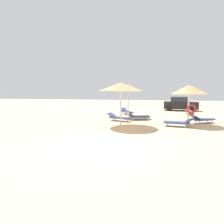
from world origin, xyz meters
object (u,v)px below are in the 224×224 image
at_px(parasol_0, 128,88).
at_px(parasol_2, 189,90).
at_px(lounger_5, 126,111).
at_px(bench_0, 190,112).
at_px(lounger_4, 118,117).
at_px(parasol_4, 121,87).
at_px(parked_car, 180,104).
at_px(lounger_0, 138,116).
at_px(lounger_2, 179,122).
at_px(lounger_7, 202,119).

relative_size(parasol_0, parasol_2, 1.05).
bearing_deg(lounger_5, bench_0, 0.69).
bearing_deg(lounger_4, parasol_2, -3.08).
xyz_separation_m(parasol_4, parked_car, (5.89, 11.06, -1.94)).
xyz_separation_m(parasol_2, lounger_0, (-3.79, 1.21, -2.23)).
relative_size(lounger_2, lounger_4, 0.99).
relative_size(parasol_2, lounger_2, 1.47).
height_order(parasol_4, lounger_7, parasol_4).
height_order(lounger_0, parked_car, parked_car).
bearing_deg(lounger_2, lounger_5, 125.90).
bearing_deg(parasol_2, parasol_4, -163.08).
relative_size(lounger_0, parked_car, 0.47).
distance_m(lounger_5, parked_car, 7.89).
distance_m(parasol_0, lounger_5, 3.14).
distance_m(lounger_2, parked_car, 11.04).
bearing_deg(lounger_2, lounger_7, 42.09).
distance_m(parasol_2, bench_0, 5.40).
distance_m(lounger_0, bench_0, 6.12).
relative_size(lounger_0, lounger_4, 0.98).
relative_size(lounger_5, parked_car, 0.46).
height_order(lounger_4, bench_0, lounger_4).
bearing_deg(parasol_2, parasol_0, 150.26).
relative_size(parasol_0, parked_car, 0.74).
bearing_deg(parasol_2, parked_car, 84.10).
bearing_deg(parasol_0, lounger_7, -20.32).
distance_m(lounger_0, lounger_5, 3.78).
distance_m(lounger_5, lounger_7, 7.62).
relative_size(parasol_4, lounger_7, 1.60).
distance_m(parasol_4, lounger_2, 4.73).
bearing_deg(lounger_7, lounger_2, -137.91).
height_order(parasol_2, lounger_4, parasol_2).
xyz_separation_m(lounger_5, bench_0, (6.37, 0.08, 0.04)).
xyz_separation_m(parasol_0, lounger_0, (1.03, -1.55, -2.41)).
bearing_deg(parasol_0, parked_car, 49.58).
height_order(lounger_0, lounger_4, lounger_0).
bearing_deg(parked_car, parasol_2, -95.90).
bearing_deg(bench_0, lounger_4, -145.39).
bearing_deg(parasol_4, bench_0, 45.97).
bearing_deg(bench_0, parasol_2, -103.71).
distance_m(parasol_0, lounger_2, 6.16).
distance_m(parasol_4, lounger_7, 6.86).
xyz_separation_m(lounger_2, parked_car, (1.85, 10.87, 0.51)).
xyz_separation_m(lounger_2, lounger_4, (-4.50, 1.58, -0.00)).
relative_size(lounger_7, bench_0, 1.30).
height_order(lounger_2, bench_0, lounger_2).
xyz_separation_m(lounger_0, lounger_5, (-1.42, 3.51, -0.01)).
distance_m(lounger_4, parked_car, 11.26).
relative_size(lounger_2, lounger_5, 1.04).
distance_m(lounger_2, bench_0, 6.41).
height_order(lounger_7, bench_0, lounger_7).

